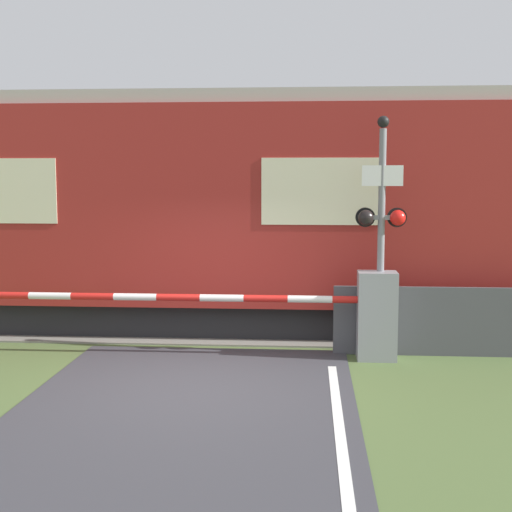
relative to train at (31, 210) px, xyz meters
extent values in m
plane|color=#4C6033|center=(3.78, -3.81, -2.19)|extent=(80.00, 80.00, 0.00)
cube|color=slate|center=(3.78, 0.00, -2.18)|extent=(36.00, 3.20, 0.03)
cube|color=#595451|center=(3.78, -0.72, -2.11)|extent=(36.00, 0.08, 0.10)
cube|color=#595451|center=(3.78, 0.72, -2.11)|extent=(36.00, 0.08, 0.10)
cube|color=black|center=(0.00, 0.00, -1.89)|extent=(18.31, 2.33, 0.60)
cube|color=maroon|center=(0.00, 0.00, 0.13)|extent=(19.90, 2.74, 3.45)
cube|color=#ADA89E|center=(0.00, 0.00, 1.98)|extent=(19.50, 2.52, 0.24)
cube|color=beige|center=(5.47, -1.38, 0.39)|extent=(1.99, 0.02, 1.10)
cube|color=gray|center=(6.33, -2.25, -1.50)|extent=(0.60, 0.44, 1.37)
cylinder|color=gray|center=(6.33, -2.25, -1.26)|extent=(0.16, 0.16, 0.18)
cylinder|color=red|center=(5.98, -2.25, -1.26)|extent=(0.69, 0.11, 0.11)
cylinder|color=white|center=(5.29, -2.25, -1.26)|extent=(0.69, 0.11, 0.11)
cylinder|color=red|center=(4.60, -2.25, -1.26)|extent=(0.69, 0.11, 0.11)
cylinder|color=white|center=(3.91, -2.25, -1.26)|extent=(0.69, 0.11, 0.11)
cylinder|color=red|center=(3.23, -2.25, -1.26)|extent=(0.69, 0.11, 0.11)
cylinder|color=white|center=(2.54, -2.25, -1.26)|extent=(0.69, 0.11, 0.11)
cylinder|color=red|center=(1.85, -2.25, -1.26)|extent=(0.69, 0.11, 0.11)
cylinder|color=white|center=(1.16, -2.25, -1.26)|extent=(0.69, 0.11, 0.11)
cylinder|color=red|center=(0.47, -2.25, -1.26)|extent=(0.69, 0.11, 0.11)
cylinder|color=gray|center=(6.38, -2.16, -0.42)|extent=(0.11, 0.11, 3.55)
cube|color=gray|center=(6.38, -2.16, 0.01)|extent=(0.60, 0.07, 0.07)
sphere|color=black|center=(6.13, -2.21, 0.01)|extent=(0.24, 0.24, 0.24)
sphere|color=red|center=(6.62, -2.21, 0.01)|extent=(0.24, 0.24, 0.24)
cylinder|color=black|center=(6.13, -2.10, 0.01)|extent=(0.30, 0.06, 0.30)
cylinder|color=black|center=(6.62, -2.10, 0.01)|extent=(0.30, 0.06, 0.30)
cube|color=white|center=(6.38, -2.20, 0.65)|extent=(0.62, 0.02, 0.31)
sphere|color=black|center=(6.38, -2.16, 1.46)|extent=(0.18, 0.18, 0.18)
cube|color=#4C4C51|center=(7.42, -1.96, -1.64)|extent=(3.51, 0.06, 1.10)
camera|label=1|loc=(5.27, -13.19, 0.64)|focal=50.00mm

